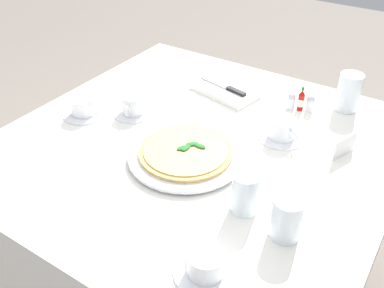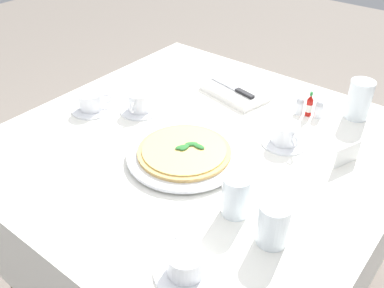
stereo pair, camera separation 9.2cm
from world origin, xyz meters
name	(u,v)px [view 1 (the left image)]	position (x,y,z in m)	size (l,w,h in m)	color
dining_table	(198,178)	(0.00, 0.00, 0.61)	(1.07, 1.07, 0.75)	white
pizza_plate	(186,155)	(-0.02, 0.09, 0.76)	(0.31, 0.31, 0.02)	white
pizza	(186,151)	(-0.02, 0.09, 0.77)	(0.25, 0.25, 0.02)	#DBAD60
coffee_cup_far_left	(282,130)	(-0.19, -0.15, 0.78)	(0.13, 0.13, 0.07)	white
coffee_cup_center_back	(83,107)	(0.38, 0.07, 0.77)	(0.13, 0.13, 0.06)	white
coffee_cup_right_edge	(133,105)	(0.26, -0.02, 0.78)	(0.13, 0.13, 0.07)	white
coffee_cup_near_left	(205,264)	(-0.26, 0.38, 0.77)	(0.13, 0.13, 0.06)	white
water_glass_far_right	(245,194)	(-0.24, 0.18, 0.79)	(0.07, 0.07, 0.10)	white
water_glass_left_edge	(286,220)	(-0.35, 0.20, 0.79)	(0.07, 0.07, 0.10)	white
water_glass_back_corner	(348,94)	(-0.30, -0.42, 0.80)	(0.07, 0.07, 0.12)	white
napkin_folded	(225,90)	(0.08, -0.30, 0.76)	(0.24, 0.17, 0.02)	white
dinner_knife	(225,87)	(0.08, -0.30, 0.77)	(0.19, 0.06, 0.01)	silver
hot_sauce_bottle	(301,101)	(-0.18, -0.33, 0.78)	(0.02, 0.02, 0.08)	#B7140F
salt_shaker	(291,102)	(-0.15, -0.32, 0.77)	(0.03, 0.03, 0.06)	white
pepper_shaker	(310,104)	(-0.21, -0.34, 0.77)	(0.03, 0.03, 0.06)	white
menu_card	(345,146)	(-0.37, -0.16, 0.78)	(0.04, 0.09, 0.06)	white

